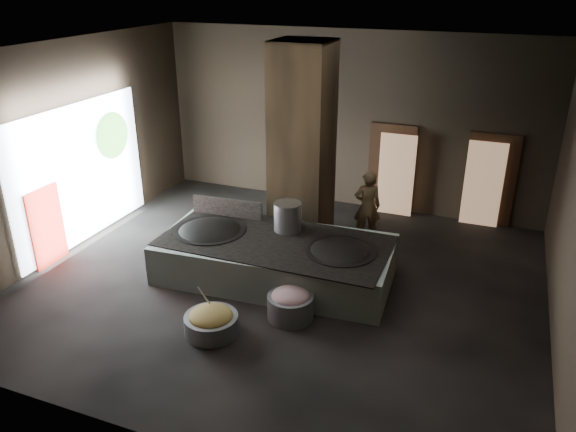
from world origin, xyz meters
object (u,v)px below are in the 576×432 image
at_px(hearth_platform, 275,259).
at_px(cook, 367,207).
at_px(wok_right, 341,254).
at_px(meat_basin, 290,307).
at_px(stock_pot, 288,217).
at_px(wok_left, 210,233).
at_px(veg_basin, 211,324).

xyz_separation_m(hearth_platform, cook, (1.29, 2.36, 0.44)).
xyz_separation_m(wok_right, meat_basin, (-0.53, -1.32, -0.52)).
distance_m(stock_pot, meat_basin, 2.17).
distance_m(wok_left, stock_pot, 1.66).
relative_size(hearth_platform, stock_pot, 7.67).
bearing_deg(hearth_platform, wok_right, -1.53).
bearing_deg(stock_pot, cook, 55.61).
bearing_deg(cook, wok_right, 70.67).
xyz_separation_m(hearth_platform, stock_pot, (0.05, 0.55, 0.73)).
distance_m(wok_right, stock_pot, 1.44).
distance_m(wok_right, veg_basin, 2.84).
distance_m(hearth_platform, cook, 2.72).
relative_size(wok_left, cook, 0.87).
bearing_deg(wok_left, stock_pot, 21.80).
relative_size(hearth_platform, meat_basin, 5.56).
height_order(hearth_platform, wok_left, wok_left).
bearing_deg(wok_right, cook, 91.51).
xyz_separation_m(wok_left, meat_basin, (2.27, -1.22, -0.52)).
bearing_deg(wok_left, veg_basin, -61.46).
bearing_deg(veg_basin, cook, 71.07).
distance_m(hearth_platform, wok_right, 1.39).
bearing_deg(cook, veg_basin, 50.22).
height_order(hearth_platform, cook, cook).
xyz_separation_m(wok_left, wok_right, (2.80, 0.10, 0.00)).
xyz_separation_m(hearth_platform, wok_left, (-1.45, -0.05, 0.35)).
bearing_deg(wok_left, meat_basin, -28.20).
bearing_deg(veg_basin, stock_pot, 83.23).
bearing_deg(cook, wok_left, 20.50).
distance_m(hearth_platform, wok_left, 1.49).
relative_size(wok_right, veg_basin, 1.46).
bearing_deg(hearth_platform, meat_basin, -60.67).
bearing_deg(hearth_platform, veg_basin, -100.81).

